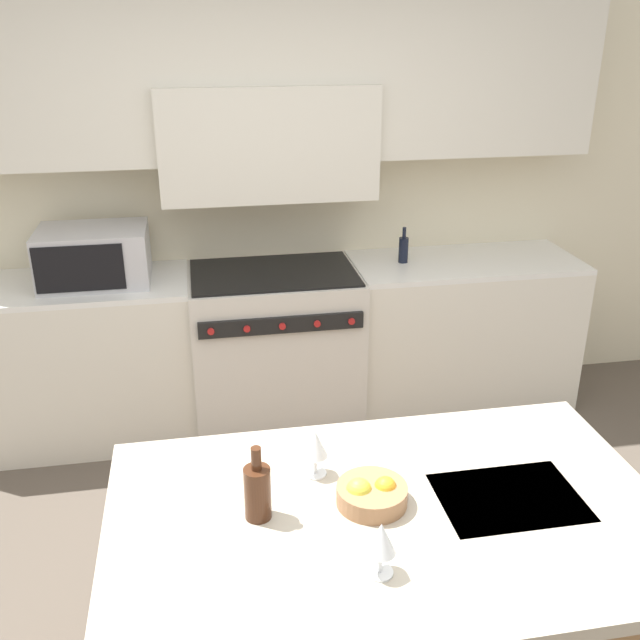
{
  "coord_description": "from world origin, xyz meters",
  "views": [
    {
      "loc": [
        -0.42,
        -1.84,
        2.28
      ],
      "look_at": [
        0.05,
        0.74,
        1.15
      ],
      "focal_mm": 40.0,
      "sensor_mm": 36.0,
      "label": 1
    }
  ],
  "objects": [
    {
      "name": "back_cabinetry",
      "position": [
        0.0,
        2.2,
        1.6
      ],
      "size": [
        10.0,
        0.46,
        2.7
      ],
      "color": "beige",
      "rests_on": "ground_plane"
    },
    {
      "name": "back_counter",
      "position": [
        -0.0,
        1.96,
        0.47
      ],
      "size": [
        3.64,
        0.62,
        0.95
      ],
      "color": "silver",
      "rests_on": "ground_plane"
    },
    {
      "name": "range_stove",
      "position": [
        -0.0,
        1.93,
        0.47
      ],
      "size": [
        0.96,
        0.7,
        0.95
      ],
      "color": "beige",
      "rests_on": "ground_plane"
    },
    {
      "name": "microwave",
      "position": [
        -0.96,
        1.95,
        1.09
      ],
      "size": [
        0.57,
        0.42,
        0.3
      ],
      "color": "#B7B7BC",
      "rests_on": "back_counter"
    },
    {
      "name": "kitchen_island",
      "position": [
        0.1,
        -0.16,
        0.46
      ],
      "size": [
        1.7,
        1.04,
        0.9
      ],
      "color": "olive",
      "rests_on": "ground_plane"
    },
    {
      "name": "wine_bottle",
      "position": [
        -0.29,
        -0.12,
        0.99
      ],
      "size": [
        0.08,
        0.08,
        0.24
      ],
      "color": "#422314",
      "rests_on": "kitchen_island"
    },
    {
      "name": "wine_glass_near",
      "position": [
        0.01,
        -0.41,
        1.01
      ],
      "size": [
        0.08,
        0.08,
        0.16
      ],
      "color": "white",
      "rests_on": "kitchen_island"
    },
    {
      "name": "wine_glass_far",
      "position": [
        -0.09,
        0.06,
        1.01
      ],
      "size": [
        0.08,
        0.08,
        0.16
      ],
      "color": "white",
      "rests_on": "kitchen_island"
    },
    {
      "name": "fruit_bowl",
      "position": [
        0.05,
        -0.12,
        0.94
      ],
      "size": [
        0.22,
        0.22,
        0.09
      ],
      "color": "#996B47",
      "rests_on": "kitchen_island"
    },
    {
      "name": "oil_bottle_on_counter",
      "position": [
        0.77,
        1.98,
        1.03
      ],
      "size": [
        0.06,
        0.06,
        0.21
      ],
      "color": "black",
      "rests_on": "back_counter"
    }
  ]
}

